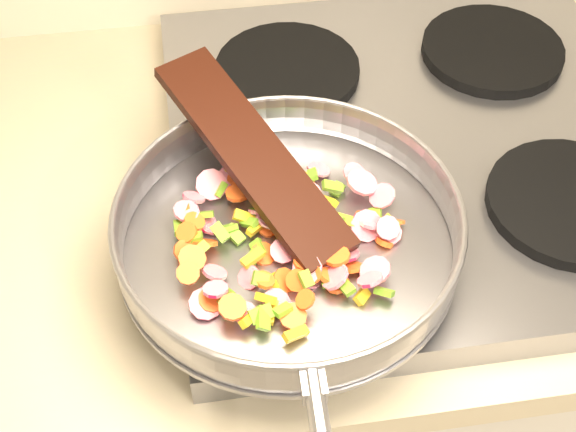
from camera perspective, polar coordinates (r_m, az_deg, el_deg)
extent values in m
cube|color=#939399|center=(1.01, 9.04, 4.84)|extent=(0.60, 0.60, 0.04)
cylinder|color=black|center=(0.87, 2.71, -1.08)|extent=(0.19, 0.19, 0.02)
cylinder|color=black|center=(0.95, 19.50, 0.93)|extent=(0.19, 0.19, 0.02)
cylinder|color=black|center=(1.07, -0.05, 10.36)|extent=(0.19, 0.19, 0.02)
cylinder|color=black|center=(1.14, 14.33, 11.37)|extent=(0.19, 0.19, 0.02)
cylinder|color=#9E9EA5|center=(0.84, 0.00, -2.14)|extent=(0.36, 0.36, 0.01)
torus|color=#9E9EA5|center=(0.82, 0.00, -0.89)|extent=(0.40, 0.40, 0.05)
torus|color=#9E9EA5|center=(0.80, 0.00, 0.19)|extent=(0.36, 0.36, 0.01)
cube|color=#9E9EA5|center=(0.70, 1.80, -11.86)|extent=(0.02, 0.03, 0.02)
cylinder|color=#F85B1F|center=(0.80, 1.80, -4.16)|extent=(0.02, 0.03, 0.02)
cylinder|color=#F85B1F|center=(0.80, 3.52, -4.85)|extent=(0.04, 0.04, 0.01)
cylinder|color=#E11642|center=(0.81, 1.56, -4.43)|extent=(0.03, 0.04, 0.01)
cylinder|color=#E11642|center=(0.81, -5.23, -4.02)|extent=(0.04, 0.04, 0.02)
cube|color=yellow|center=(0.81, -2.52, -2.98)|extent=(0.03, 0.02, 0.01)
cylinder|color=#E11642|center=(0.82, -0.37, -2.50)|extent=(0.03, 0.03, 0.01)
cylinder|color=#F85B1F|center=(0.83, -7.19, -2.72)|extent=(0.03, 0.03, 0.02)
cube|color=#6AA626|center=(0.81, 3.68, -4.79)|extent=(0.02, 0.02, 0.02)
cube|color=#6AA626|center=(0.84, -4.44, -0.91)|extent=(0.03, 0.02, 0.02)
cylinder|color=#F85B1F|center=(0.80, 1.18, -3.35)|extent=(0.03, 0.03, 0.01)
cylinder|color=#F85B1F|center=(0.83, -5.97, -1.90)|extent=(0.04, 0.03, 0.03)
cylinder|color=#F85B1F|center=(0.90, -2.05, 4.27)|extent=(0.03, 0.03, 0.01)
cylinder|color=#E11642|center=(0.85, -7.25, 0.35)|extent=(0.03, 0.03, 0.01)
cube|color=#6AA626|center=(0.84, -3.82, -1.32)|extent=(0.02, 0.03, 0.01)
cylinder|color=#F85B1F|center=(0.84, 6.89, -1.83)|extent=(0.02, 0.02, 0.02)
cylinder|color=#E11642|center=(0.85, 5.92, -0.45)|extent=(0.04, 0.04, 0.02)
cube|color=yellow|center=(0.78, -1.60, -5.87)|extent=(0.02, 0.02, 0.02)
cylinder|color=#E11642|center=(0.81, -2.77, -4.39)|extent=(0.03, 0.03, 0.02)
cylinder|color=#F85B1F|center=(0.83, -1.75, -2.71)|extent=(0.03, 0.03, 0.02)
cube|color=#6AA626|center=(0.79, 1.28, -4.50)|extent=(0.02, 0.02, 0.01)
cube|color=yellow|center=(0.76, 0.56, -8.38)|extent=(0.03, 0.02, 0.02)
cylinder|color=#E11642|center=(0.81, 3.02, -3.79)|extent=(0.03, 0.03, 0.02)
cylinder|color=#E11642|center=(0.78, -0.80, -6.16)|extent=(0.04, 0.04, 0.02)
cylinder|color=#F85B1F|center=(0.80, -7.12, -4.06)|extent=(0.03, 0.03, 0.02)
cylinder|color=#F85B1F|center=(0.79, -1.71, -4.55)|extent=(0.03, 0.03, 0.01)
cylinder|color=#E11642|center=(0.85, 0.17, 0.43)|extent=(0.05, 0.05, 0.03)
cylinder|color=#E11642|center=(0.90, 2.19, 3.35)|extent=(0.04, 0.04, 0.01)
cube|color=#6AA626|center=(0.89, 3.52, 1.89)|extent=(0.02, 0.02, 0.01)
cylinder|color=#F85B1F|center=(0.89, -3.73, 2.72)|extent=(0.02, 0.02, 0.01)
cylinder|color=#E11642|center=(0.85, 7.19, -1.17)|extent=(0.04, 0.03, 0.02)
cylinder|color=#E11642|center=(0.84, -1.21, -0.15)|extent=(0.04, 0.05, 0.02)
cylinder|color=#E11642|center=(0.86, 1.47, 1.57)|extent=(0.03, 0.03, 0.02)
cube|color=#6AA626|center=(0.83, -6.80, -1.55)|extent=(0.02, 0.02, 0.01)
cylinder|color=#F85B1F|center=(0.85, -7.46, 0.40)|extent=(0.02, 0.03, 0.02)
cube|color=yellow|center=(0.84, 7.32, -0.45)|extent=(0.02, 0.02, 0.01)
cylinder|color=#F85B1F|center=(0.80, 3.55, -4.55)|extent=(0.02, 0.02, 0.02)
cube|color=yellow|center=(0.78, -1.13, -6.87)|extent=(0.02, 0.03, 0.01)
cube|color=#6AA626|center=(0.79, -4.41, -5.84)|extent=(0.02, 0.02, 0.02)
cube|color=yellow|center=(0.80, 5.29, -5.71)|extent=(0.02, 0.02, 0.01)
cylinder|color=#F85B1F|center=(0.77, 0.35, -7.12)|extent=(0.03, 0.03, 0.01)
cylinder|color=#F85B1F|center=(0.82, -7.36, -2.47)|extent=(0.03, 0.03, 0.02)
cylinder|color=#E11642|center=(0.81, 6.22, -3.85)|extent=(0.04, 0.04, 0.02)
cube|color=#6AA626|center=(0.87, 1.89, 0.67)|extent=(0.02, 0.01, 0.01)
cylinder|color=#E11642|center=(0.77, -3.04, -6.95)|extent=(0.02, 0.02, 0.02)
cube|color=#6AA626|center=(0.86, -2.44, 1.93)|extent=(0.02, 0.02, 0.02)
cylinder|color=#F85B1F|center=(0.87, 5.40, -0.07)|extent=(0.02, 0.02, 0.02)
cylinder|color=#E11642|center=(0.87, -6.71, 1.34)|extent=(0.03, 0.03, 0.02)
cube|color=#6AA626|center=(0.85, -5.97, 0.10)|extent=(0.02, 0.01, 0.01)
cylinder|color=#F85B1F|center=(0.80, 2.84, -4.25)|extent=(0.03, 0.03, 0.02)
cylinder|color=#E11642|center=(0.90, -4.21, 2.74)|extent=(0.03, 0.04, 0.03)
cube|color=#6AA626|center=(0.87, 0.84, 1.69)|extent=(0.02, 0.02, 0.01)
cube|color=yellow|center=(0.90, 1.46, 2.53)|extent=(0.01, 0.02, 0.01)
cube|color=yellow|center=(0.90, -3.66, 3.40)|extent=(0.03, 0.02, 0.01)
cylinder|color=#F85B1F|center=(0.84, -6.68, -0.40)|extent=(0.03, 0.03, 0.02)
cylinder|color=#F85B1F|center=(0.83, 3.28, -0.93)|extent=(0.03, 0.03, 0.01)
cube|color=#6AA626|center=(0.84, -2.76, -0.47)|extent=(0.02, 0.02, 0.02)
cylinder|color=#F85B1F|center=(0.85, -1.46, -0.89)|extent=(0.03, 0.03, 0.02)
cylinder|color=#F85B1F|center=(0.83, -7.21, -1.16)|extent=(0.02, 0.02, 0.02)
cube|color=#6AA626|center=(0.80, 2.87, -4.61)|extent=(0.02, 0.02, 0.02)
cube|color=#6AA626|center=(0.89, -0.86, 2.24)|extent=(0.02, 0.02, 0.01)
cylinder|color=#F85B1F|center=(0.87, -3.45, 1.72)|extent=(0.03, 0.03, 0.02)
cube|color=#6AA626|center=(0.81, -6.36, -2.47)|extent=(0.02, 0.02, 0.01)
cylinder|color=#F85B1F|center=(0.82, 1.84, -1.08)|extent=(0.04, 0.04, 0.02)
cylinder|color=#E11642|center=(0.78, -5.18, -5.20)|extent=(0.03, 0.03, 0.01)
cube|color=yellow|center=(0.84, 4.09, -0.31)|extent=(0.02, 0.02, 0.02)
cylinder|color=#E11642|center=(0.88, -5.46, 2.24)|extent=(0.05, 0.04, 0.03)
cylinder|color=#F85B1F|center=(0.80, 3.51, -2.87)|extent=(0.04, 0.04, 0.01)
cube|color=#6AA626|center=(0.84, -7.73, -0.85)|extent=(0.01, 0.02, 0.01)
cube|color=#6AA626|center=(0.83, 3.27, -0.03)|extent=(0.02, 0.03, 0.01)
cylinder|color=#E11642|center=(0.84, 5.60, -0.69)|extent=(0.05, 0.04, 0.04)
cylinder|color=#E11642|center=(0.84, 7.11, -0.83)|extent=(0.03, 0.02, 0.02)
cylinder|color=#E11642|center=(0.89, -2.34, 3.44)|extent=(0.04, 0.04, 0.01)
cube|color=yellow|center=(0.85, -0.55, -0.45)|extent=(0.02, 0.03, 0.02)
cylinder|color=#F85B1F|center=(0.77, -3.98, -6.48)|extent=(0.04, 0.04, 0.01)
cylinder|color=#E11642|center=(0.80, 1.38, -3.82)|extent=(0.04, 0.04, 0.02)
cube|color=yellow|center=(0.88, -0.80, 1.45)|extent=(0.01, 0.03, 0.02)
cylinder|color=#E11642|center=(0.83, 3.98, -2.67)|extent=(0.04, 0.04, 0.02)
cube|color=#6AA626|center=(0.89, 1.77, 2.96)|extent=(0.01, 0.02, 0.02)
cylinder|color=#E11642|center=(0.89, 4.75, 3.03)|extent=(0.04, 0.04, 0.01)
cylinder|color=#F85B1F|center=(0.89, -1.88, 2.65)|extent=(0.02, 0.02, 0.01)
cylinder|color=#F85B1F|center=(0.86, 7.57, -0.39)|extent=(0.03, 0.02, 0.02)
cube|color=yellow|center=(0.83, 1.16, -1.46)|extent=(0.02, 0.02, 0.02)
cube|color=yellow|center=(0.84, -2.36, -0.90)|extent=(0.02, 0.02, 0.01)
cube|color=#6AA626|center=(0.86, 3.18, 2.10)|extent=(0.02, 0.01, 0.02)
cylinder|color=#E11642|center=(0.82, 2.54, -3.24)|extent=(0.03, 0.04, 0.02)
cylinder|color=#F85B1F|center=(0.77, 1.23, -5.94)|extent=(0.02, 0.02, 0.02)
cylinder|color=#E11642|center=(0.79, 5.84, -4.52)|extent=(0.04, 0.03, 0.02)
cube|color=yellow|center=(0.82, 1.49, -1.01)|extent=(0.02, 0.03, 0.02)
cube|color=#6AA626|center=(0.88, -2.11, 2.51)|extent=(0.02, 0.02, 0.01)
cube|color=#6AA626|center=(0.78, -1.98, -4.54)|extent=(0.02, 0.02, 0.02)
cylinder|color=#F85B1F|center=(0.82, 4.51, -3.66)|extent=(0.03, 0.03, 0.02)
cylinder|color=#F85B1F|center=(0.79, 0.65, -4.60)|extent=(0.02, 0.02, 0.02)
cube|color=#6AA626|center=(0.88, -4.85, 1.91)|extent=(0.02, 0.02, 0.02)
cylinder|color=#F85B1F|center=(0.86, -0.17, 1.10)|extent=(0.03, 0.03, 0.02)
cube|color=#6AA626|center=(0.79, 4.04, -4.95)|extent=(0.02, 0.03, 0.01)
cylinder|color=#E11642|center=(0.86, -6.78, -0.05)|extent=(0.04, 0.04, 0.04)
cube|color=#6AA626|center=(0.77, -1.78, -7.29)|extent=(0.02, 0.02, 0.02)
cube|color=#6AA626|center=(0.77, -1.92, -6.96)|extent=(0.03, 0.02, 0.01)
cylinder|color=#F85B1F|center=(0.80, -6.85, -3.01)|extent=(0.04, 0.04, 0.02)
cube|color=yellow|center=(0.85, -3.12, -0.08)|extent=(0.03, 0.02, 0.02)
cube|color=yellow|center=(0.85, 2.97, 1.04)|extent=(0.02, 0.02, 0.02)
cube|color=#6AA626|center=(0.77, -0.38, -6.70)|extent=(0.02, 0.02, 0.01)
cylinder|color=#F85B1F|center=(0.82, -6.59, -2.80)|extent=(0.02, 0.02, 0.02)
cylinder|color=#F85B1F|center=(0.80, -0.21, -4.59)|extent=(0.03, 0.03, 0.02)
cube|color=#6AA626|center=(0.91, -1.45, 4.03)|extent=(0.01, 0.02, 0.01)
cube|color=#6AA626|center=(0.79, -4.11, -6.07)|extent=(0.02, 0.02, 0.01)
cube|color=yellow|center=(0.77, -2.91, -7.41)|extent=(0.02, 0.02, 0.02)
cylinder|color=#E11642|center=(0.87, 5.28, 2.40)|extent=(0.05, 0.05, 0.02)
cube|color=#6AA626|center=(0.89, -1.46, 3.19)|extent=(0.02, 0.03, 0.02)
cube|color=#6AA626|center=(0.86, 6.22, 0.12)|extent=(0.02, 0.02, 0.01)
cylinder|color=#F85B1F|center=(0.79, -5.39, -5.92)|extent=(0.03, 0.03, 0.01)
cube|color=#6AA626|center=(0.82, -2.48, -2.91)|extent=(0.02, 0.02, 0.01)
cylinder|color=#E11642|center=(0.86, -5.63, -0.62)|extent=(0.04, 0.04, 0.02)
cube|color=yellow|center=(0.86, -1.14, 0.60)|extent=(0.02, 0.02, 0.02)
cylinder|color=#F85B1F|center=(0.89, 0.54, 2.02)|extent=(0.03, 0.03, 0.02)
cylinder|color=#F85B1F|center=(0.88, 0.87, 1.59)|extent=(0.03, 0.03, 0.01)
cylinder|color=#F85B1F|center=(0.87, -1.20, 0.60)|extent=(0.03, 0.03, 0.02)
cylinder|color=#E11642|center=(0.79, -5.88, -6.22)|extent=(0.04, 0.04, 0.02)
cube|color=#6AA626|center=(0.83, 3.67, -2.17)|extent=(0.02, 0.02, 0.02)
cylinder|color=#E11642|center=(0.88, -1.07, 1.81)|extent=(0.04, 0.04, 0.02)
cube|color=#6AA626|center=(0.85, -2.03, 0.26)|extent=(0.02, 0.01, 0.01)
cylinder|color=#E11642|center=(0.87, -1.49, 1.20)|extent=(0.04, 0.04, 0.02)
cylinder|color=#F85B1F|center=(0.90, -2.19, 2.53)|extent=(0.02, 0.02, 0.02)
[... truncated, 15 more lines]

